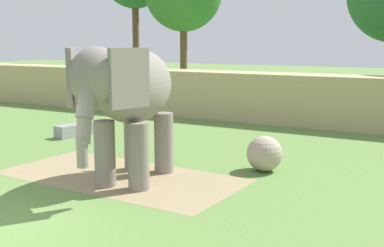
# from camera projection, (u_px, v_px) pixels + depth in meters

# --- Properties ---
(dirt_patch) EXTENTS (6.26, 3.25, 0.01)m
(dirt_patch) POSITION_uv_depth(u_px,v_px,m) (121.00, 176.00, 12.42)
(dirt_patch) COLOR #937F5B
(dirt_patch) RESTS_ON ground
(embankment_wall) EXTENTS (36.00, 1.80, 2.04)m
(embankment_wall) POSITION_uv_depth(u_px,v_px,m) (263.00, 97.00, 20.88)
(embankment_wall) COLOR tan
(embankment_wall) RESTS_ON ground
(elephant) EXTENTS (2.22, 4.34, 3.26)m
(elephant) POSITION_uv_depth(u_px,v_px,m) (129.00, 93.00, 11.55)
(elephant) COLOR gray
(elephant) RESTS_ON ground
(enrichment_ball) EXTENTS (0.93, 0.93, 0.93)m
(enrichment_ball) POSITION_uv_depth(u_px,v_px,m) (264.00, 154.00, 12.86)
(enrichment_ball) COLOR tan
(enrichment_ball) RESTS_ON ground
(feed_trough) EXTENTS (0.73, 1.47, 0.44)m
(feed_trough) POSITION_uv_depth(u_px,v_px,m) (74.00, 130.00, 17.61)
(feed_trough) COLOR gray
(feed_trough) RESTS_ON ground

